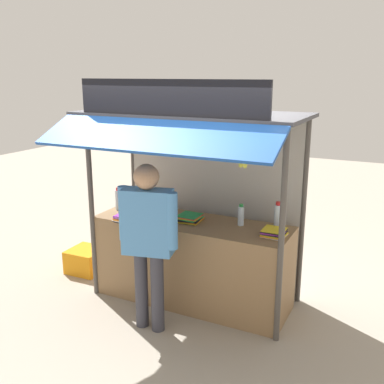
# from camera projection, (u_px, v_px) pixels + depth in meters

# --- Properties ---
(ground_plane) EXTENTS (20.00, 20.00, 0.00)m
(ground_plane) POSITION_uv_depth(u_px,v_px,m) (192.00, 299.00, 5.33)
(ground_plane) COLOR #9E9384
(stall_counter) EXTENTS (2.27, 0.73, 0.98)m
(stall_counter) POSITION_uv_depth(u_px,v_px,m) (192.00, 261.00, 5.21)
(stall_counter) COLOR olive
(stall_counter) RESTS_ON ground
(stall_structure) EXTENTS (2.47, 1.63, 2.57)m
(stall_structure) POSITION_uv_depth(u_px,v_px,m) (197.00, 169.00, 5.04)
(stall_structure) COLOR #4C4742
(stall_structure) RESTS_ON ground
(water_bottle_back_right) EXTENTS (0.08, 0.08, 0.28)m
(water_bottle_back_right) POSITION_uv_depth(u_px,v_px,m) (118.00, 199.00, 5.49)
(water_bottle_back_right) COLOR silver
(water_bottle_back_right) RESTS_ON stall_counter
(water_bottle_back_left) EXTENTS (0.07, 0.07, 0.24)m
(water_bottle_back_left) POSITION_uv_depth(u_px,v_px,m) (175.00, 205.00, 5.32)
(water_bottle_back_left) COLOR silver
(water_bottle_back_left) RESTS_ON stall_counter
(water_bottle_mid_left) EXTENTS (0.07, 0.07, 0.24)m
(water_bottle_mid_left) POSITION_uv_depth(u_px,v_px,m) (241.00, 215.00, 4.93)
(water_bottle_mid_left) COLOR silver
(water_bottle_mid_left) RESTS_ON stall_counter
(water_bottle_far_right) EXTENTS (0.08, 0.08, 0.30)m
(water_bottle_far_right) POSITION_uv_depth(u_px,v_px,m) (278.00, 216.00, 4.84)
(water_bottle_far_right) COLOR silver
(water_bottle_far_right) RESTS_ON stall_counter
(magazine_stack_center) EXTENTS (0.26, 0.27, 0.07)m
(magazine_stack_center) POSITION_uv_depth(u_px,v_px,m) (274.00, 233.00, 4.62)
(magazine_stack_center) COLOR white
(magazine_stack_center) RESTS_ON stall_counter
(magazine_stack_front_right) EXTENTS (0.27, 0.27, 0.08)m
(magazine_stack_front_right) POSITION_uv_depth(u_px,v_px,m) (190.00, 218.00, 5.08)
(magazine_stack_front_right) COLOR yellow
(magazine_stack_front_right) RESTS_ON stall_counter
(magazine_stack_left) EXTENTS (0.24, 0.31, 0.08)m
(magazine_stack_left) POSITION_uv_depth(u_px,v_px,m) (127.00, 217.00, 5.11)
(magazine_stack_left) COLOR black
(magazine_stack_left) RESTS_ON stall_counter
(banana_bunch_leftmost) EXTENTS (0.09, 0.09, 0.25)m
(banana_bunch_leftmost) POSITION_uv_depth(u_px,v_px,m) (147.00, 144.00, 4.56)
(banana_bunch_leftmost) COLOR #332D23
(banana_bunch_rightmost) EXTENTS (0.11, 0.11, 0.32)m
(banana_bunch_rightmost) POSITION_uv_depth(u_px,v_px,m) (244.00, 159.00, 4.12)
(banana_bunch_rightmost) COLOR #332D23
(vendor_person) EXTENTS (0.67, 0.33, 1.77)m
(vendor_person) POSITION_uv_depth(u_px,v_px,m) (148.00, 233.00, 4.48)
(vendor_person) COLOR #383842
(vendor_person) RESTS_ON ground
(plastic_crate) EXTENTS (0.46, 0.46, 0.31)m
(plastic_crate) POSITION_uv_depth(u_px,v_px,m) (87.00, 260.00, 6.07)
(plastic_crate) COLOR orange
(plastic_crate) RESTS_ON ground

